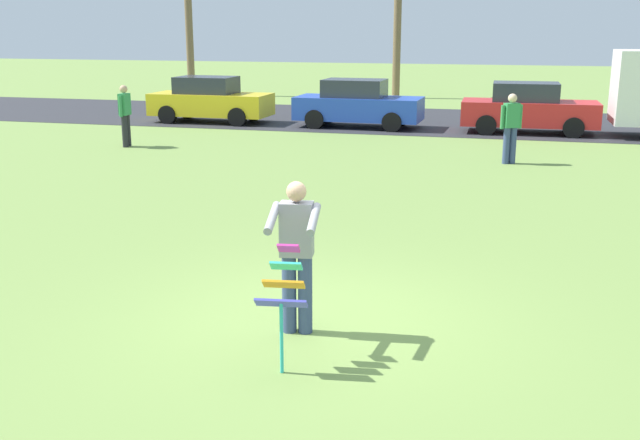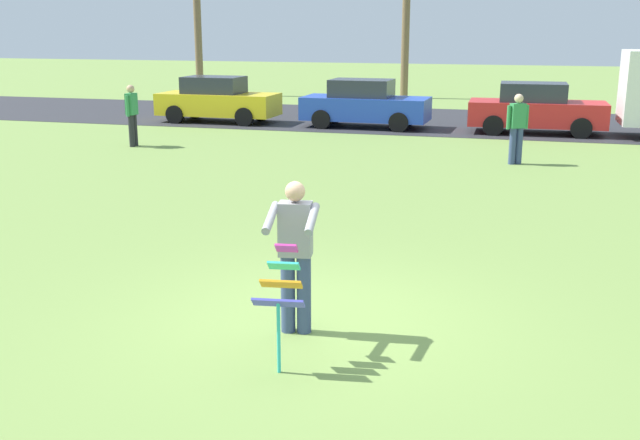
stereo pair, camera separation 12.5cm
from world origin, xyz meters
The scene contains 9 objects.
ground_plane centered at (0.00, 0.00, 0.00)m, with size 120.00×120.00×0.00m, color olive.
road_strip centered at (0.00, 19.24, 0.01)m, with size 120.00×8.00×0.01m, color #2D2D33.
person_kite_flyer centered at (-0.12, -0.37, 0.95)m, with size 0.60×0.70×1.73m.
kite_held centered at (-0.01, -1.21, 0.82)m, with size 0.53×0.67×1.21m.
parked_car_yellow centered at (-8.40, 16.84, 0.77)m, with size 4.22×1.87×1.60m.
parked_car_blue centered at (-3.08, 16.84, 0.77)m, with size 4.25×1.93×1.60m.
parked_car_red centered at (2.46, 16.84, 0.77)m, with size 4.23×1.90×1.60m.
person_walker_near centered at (1.99, 11.13, 0.93)m, with size 0.51×0.36×1.73m.
person_walker_far centered at (-8.56, 11.12, 0.93)m, with size 0.23×0.57×1.73m.
Camera 2 is at (2.23, -7.83, 3.35)m, focal length 41.94 mm.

